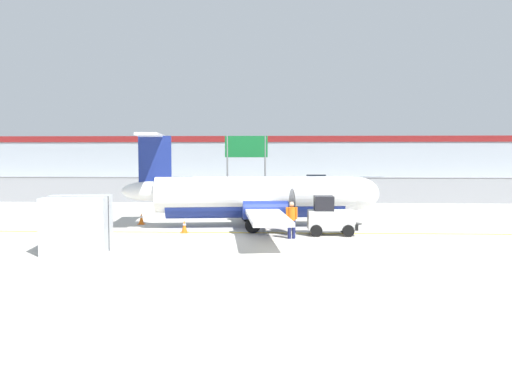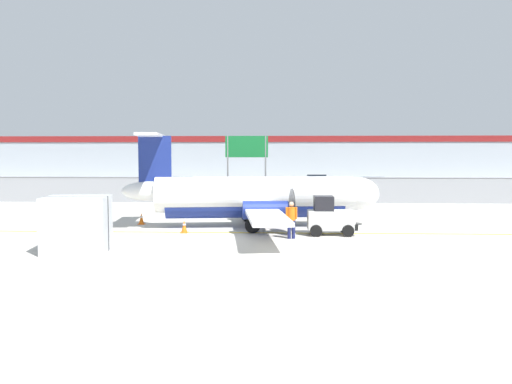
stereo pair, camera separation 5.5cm
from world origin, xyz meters
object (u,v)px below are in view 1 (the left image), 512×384
object	(u,v)px
traffic_cone_far_left	(285,215)
parked_car_4	(315,181)
parked_car_5	(371,185)
commuter_airplane	(260,197)
parked_car_2	(212,185)
ground_crew_worker	(292,218)
cargo_container	(77,224)
parked_car_3	(273,186)
traffic_cone_near_right	(184,227)
parked_car_1	(182,185)
traffic_cone_near_left	(141,219)
baggage_tug	(330,217)
highway_sign	(246,152)
parked_car_0	(117,185)
parked_car_6	(415,187)

from	to	relation	value
traffic_cone_far_left	parked_car_4	world-z (taller)	parked_car_4
parked_car_5	commuter_airplane	bearing A→B (deg)	70.81
commuter_airplane	parked_car_2	world-z (taller)	commuter_airplane
ground_crew_worker	cargo_container	distance (m)	9.25
traffic_cone_far_left	parked_car_2	xyz separation A→B (m)	(-7.02, 20.40, 0.58)
parked_car_3	traffic_cone_near_right	bearing A→B (deg)	-96.68
parked_car_1	parked_car_5	distance (m)	19.24
traffic_cone_far_left	cargo_container	bearing A→B (deg)	-129.76
traffic_cone_near_right	traffic_cone_far_left	size ratio (longest dim) A/B	1.00
traffic_cone_near_left	traffic_cone_near_right	xyz separation A→B (m)	(2.95, -2.97, 0.00)
baggage_tug	parked_car_5	bearing A→B (deg)	74.67
parked_car_3	parked_car_4	bearing A→B (deg)	66.38
traffic_cone_near_left	parked_car_1	size ratio (longest dim) A/B	0.15
highway_sign	parked_car_4	bearing A→B (deg)	65.79
baggage_tug	parked_car_0	bearing A→B (deg)	125.51
parked_car_0	cargo_container	bearing A→B (deg)	-79.85
parked_car_1	parked_car_5	bearing A→B (deg)	-4.97
ground_crew_worker	parked_car_1	size ratio (longest dim) A/B	0.39
parked_car_4	parked_car_5	xyz separation A→B (m)	(5.11, -6.79, 0.00)
traffic_cone_near_right	parked_car_3	xyz separation A→B (m)	(4.24, 23.99, 0.58)
traffic_cone_near_right	parked_car_6	xyz separation A→B (m)	(17.68, 23.42, 0.58)
parked_car_4	parked_car_5	size ratio (longest dim) A/B	1.01
traffic_cone_near_right	parked_car_4	size ratio (longest dim) A/B	0.15
traffic_cone_near_right	highway_sign	world-z (taller)	highway_sign
parked_car_6	highway_sign	size ratio (longest dim) A/B	0.79
commuter_airplane	parked_car_4	world-z (taller)	commuter_airplane
baggage_tug	ground_crew_worker	world-z (taller)	baggage_tug
parked_car_1	ground_crew_worker	bearing A→B (deg)	-75.19
parked_car_4	parked_car_1	bearing A→B (deg)	31.32
parked_car_4	baggage_tug	bearing A→B (deg)	91.88
baggage_tug	parked_car_3	size ratio (longest dim) A/B	0.55
ground_crew_worker	parked_car_1	distance (m)	29.87
parked_car_1	parked_car_2	bearing A→B (deg)	-23.51
traffic_cone_far_left	baggage_tug	bearing A→B (deg)	-69.29
ground_crew_worker	cargo_container	bearing A→B (deg)	104.03
parked_car_4	parked_car_6	xyz separation A→B (m)	(8.62, -10.04, 0.00)
commuter_airplane	traffic_cone_near_left	xyz separation A→B (m)	(-6.60, 0.62, -1.29)
baggage_tug	parked_car_5	world-z (taller)	baggage_tug
commuter_airplane	highway_sign	bearing A→B (deg)	89.29
commuter_airplane	traffic_cone_near_left	world-z (taller)	commuter_airplane
cargo_container	parked_car_4	world-z (taller)	cargo_container
parked_car_2	highway_sign	xyz separation A→B (m)	(3.96, -7.69, 3.24)
cargo_container	traffic_cone_far_left	bearing A→B (deg)	41.78
commuter_airplane	parked_car_5	xyz separation A→B (m)	(10.51, 24.32, -0.71)
commuter_airplane	parked_car_3	xyz separation A→B (m)	(0.58, 21.64, -0.71)
cargo_container	traffic_cone_far_left	distance (m)	13.15
traffic_cone_far_left	parked_car_2	world-z (taller)	parked_car_2
parked_car_2	parked_car_4	xyz separation A→B (m)	(11.00, 7.97, 0.00)
parked_car_3	parked_car_4	size ratio (longest dim) A/B	0.99
traffic_cone_near_left	parked_car_5	distance (m)	29.24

